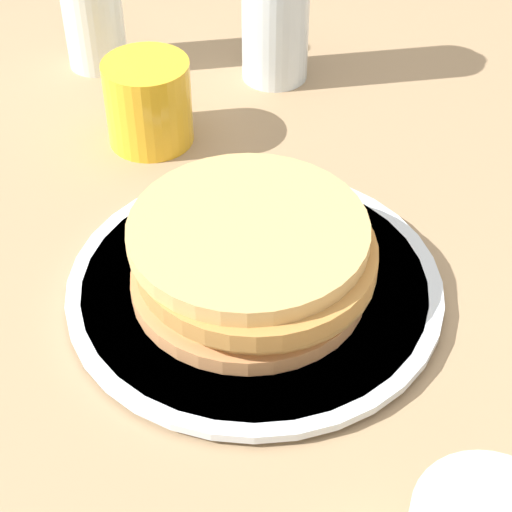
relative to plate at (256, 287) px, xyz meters
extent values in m
plane|color=#9E7F5B|center=(-0.01, 0.00, -0.01)|extent=(4.00, 4.00, 0.00)
cylinder|color=silver|center=(0.00, 0.00, 0.00)|extent=(0.27, 0.27, 0.01)
cylinder|color=silver|center=(0.00, 0.00, 0.00)|extent=(0.29, 0.29, 0.01)
cylinder|color=tan|center=(0.01, 0.00, 0.01)|extent=(0.18, 0.18, 0.01)
cylinder|color=tan|center=(0.00, 0.00, 0.02)|extent=(0.18, 0.18, 0.01)
cylinder|color=#B88140|center=(0.00, 0.00, 0.04)|extent=(0.18, 0.18, 0.02)
cylinder|color=tan|center=(0.00, -0.01, 0.05)|extent=(0.18, 0.18, 0.01)
cylinder|color=yellow|center=(-0.08, -0.22, 0.03)|extent=(0.08, 0.08, 0.08)
cylinder|color=beige|center=(0.08, 0.26, 0.08)|extent=(0.05, 0.05, 0.02)
camera|label=1|loc=(0.34, 0.34, 0.47)|focal=60.00mm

